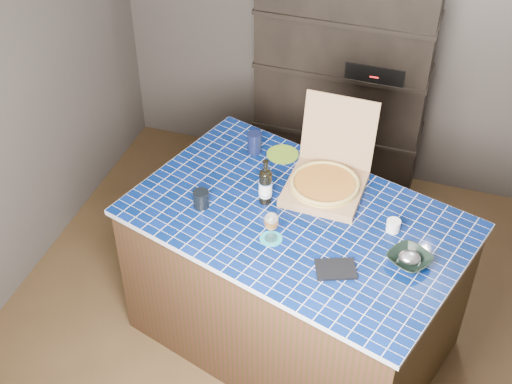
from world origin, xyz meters
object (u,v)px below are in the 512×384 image
(wine_glass, at_px, (271,222))
(kitchen_island, at_px, (294,279))
(pizza_box, at_px, (326,180))
(mead_bottle, at_px, (265,186))
(dvd_case, at_px, (336,269))
(bowl, at_px, (409,259))

(wine_glass, bearing_deg, kitchen_island, 67.80)
(kitchen_island, height_order, pizza_box, pizza_box)
(mead_bottle, bearing_deg, dvd_case, -38.73)
(pizza_box, xyz_separation_m, bowl, (0.54, -0.44, -0.04))
(wine_glass, bearing_deg, mead_bottle, 113.29)
(kitchen_island, relative_size, pizza_box, 3.88)
(mead_bottle, height_order, wine_glass, mead_bottle)
(bowl, bearing_deg, wine_glass, -175.93)
(pizza_box, relative_size, bowl, 2.55)
(dvd_case, height_order, bowl, bowl)
(kitchen_island, xyz_separation_m, bowl, (0.63, -0.16, 0.52))
(mead_bottle, xyz_separation_m, wine_glass, (0.12, -0.28, 0.01))
(wine_glass, bearing_deg, dvd_case, -17.16)
(dvd_case, bearing_deg, wine_glass, -128.45)
(dvd_case, bearing_deg, kitchen_island, -159.79)
(dvd_case, bearing_deg, pizza_box, 177.14)
(mead_bottle, height_order, dvd_case, mead_bottle)
(bowl, bearing_deg, dvd_case, -153.94)
(mead_bottle, xyz_separation_m, bowl, (0.84, -0.23, -0.09))
(pizza_box, bearing_deg, mead_bottle, -143.34)
(kitchen_island, xyz_separation_m, mead_bottle, (-0.21, 0.07, 0.60))
(mead_bottle, relative_size, wine_glass, 1.64)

